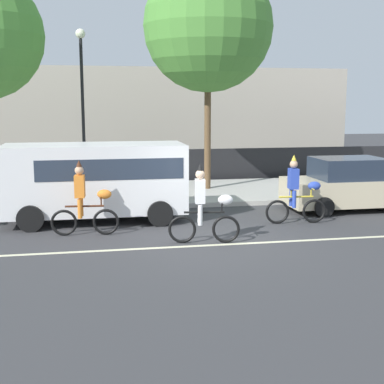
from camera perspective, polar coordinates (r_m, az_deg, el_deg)
The scene contains 12 objects.
ground_plane at distance 13.17m, azimuth 1.93°, elevation -5.12°, with size 80.00×80.00×0.00m, color #38383A.
road_centre_line at distance 12.70m, azimuth 2.43°, elevation -5.67°, with size 36.00×0.14×0.01m, color beige.
sidewalk_curb at distance 19.41m, azimuth -2.29°, elevation -0.11°, with size 60.00×5.00×0.15m, color #ADAAA3.
fence_line at distance 22.16m, azimuth -3.41°, elevation 2.73°, with size 40.00×0.08×1.40m, color black.
building_backdrop at distance 30.44m, azimuth -12.25°, elevation 7.83°, with size 28.00×8.00×5.04m, color #B2A899.
parade_cyclist_orange at distance 13.70m, azimuth -11.35°, elevation -1.12°, with size 1.72×0.50×1.92m.
parade_cyclist_zebra at distance 12.70m, azimuth 1.37°, elevation -1.78°, with size 1.71×0.53×1.92m.
parade_cyclist_cobalt at distance 15.05m, azimuth 11.12°, elevation -0.16°, with size 1.72×0.50×1.92m.
parked_van_white at distance 15.26m, azimuth -10.02°, elevation 1.67°, with size 5.00×2.22×2.18m.
parked_car_beige at distance 17.35m, azimuth 16.50°, elevation 0.69°, with size 4.10×1.92×1.64m.
street_lamp_post at distance 20.82m, azimuth -11.65°, elevation 11.17°, with size 0.36×0.36×5.86m.
street_tree_near_lamp at distance 19.91m, azimuth 1.72°, elevation 17.21°, with size 4.64×4.64×8.16m.
Camera 1 is at (-2.82, -12.42, 3.35)m, focal length 50.00 mm.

